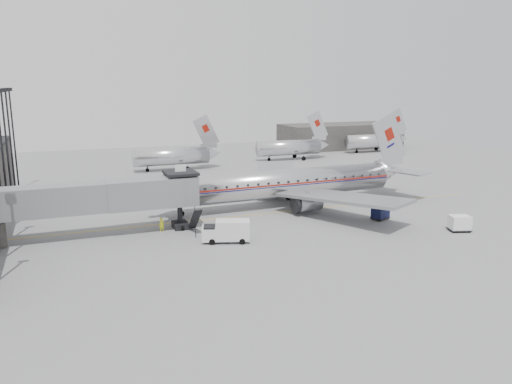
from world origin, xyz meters
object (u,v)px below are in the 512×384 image
at_px(service_van, 227,231).
at_px(baggage_cart_navy, 380,213).
at_px(ramp_worker, 162,225).
at_px(baggage_cart_white, 460,223).
at_px(airliner, 290,183).

xyz_separation_m(service_van, baggage_cart_navy, (19.74, 1.60, -0.36)).
bearing_deg(ramp_worker, baggage_cart_white, -21.35).
xyz_separation_m(airliner, ramp_worker, (-18.23, -6.02, -2.21)).
bearing_deg(airliner, baggage_cart_navy, -58.42).
distance_m(baggage_cart_navy, ramp_worker, 25.56).
bearing_deg(airliner, ramp_worker, -163.59).
xyz_separation_m(airliner, baggage_cart_navy, (6.93, -10.49, -2.17)).
bearing_deg(baggage_cart_white, airliner, 141.91).
xyz_separation_m(service_van, baggage_cart_white, (24.87, -5.69, -0.27)).
height_order(airliner, baggage_cart_navy, airliner).
distance_m(airliner, service_van, 17.71).
height_order(airliner, service_van, airliner).
height_order(baggage_cart_navy, ramp_worker, ramp_worker).
bearing_deg(ramp_worker, baggage_cart_navy, -10.21).
bearing_deg(ramp_worker, service_van, -48.35).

